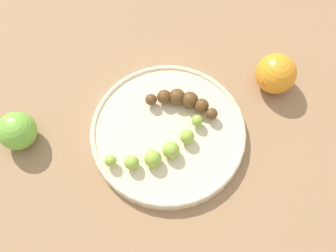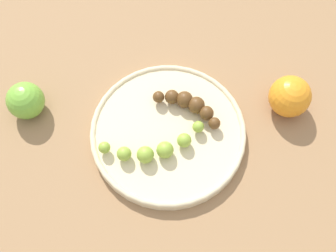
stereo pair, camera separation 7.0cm
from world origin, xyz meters
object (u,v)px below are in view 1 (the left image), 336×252
(banana_overripe, at_px, (183,101))
(apple_green, at_px, (17,131))
(banana_green, at_px, (160,150))
(orange_fruit, at_px, (276,73))
(fruit_bowl, at_px, (168,132))

(banana_overripe, relative_size, apple_green, 1.84)
(banana_green, distance_m, orange_fruit, 0.26)
(banana_green, xyz_separation_m, apple_green, (-0.06, -0.24, 0.00))
(banana_overripe, distance_m, banana_green, 0.10)
(banana_green, xyz_separation_m, orange_fruit, (-0.13, 0.23, 0.00))
(fruit_bowl, relative_size, banana_green, 1.58)
(banana_overripe, height_order, banana_green, banana_overripe)
(fruit_bowl, bearing_deg, banana_green, -23.31)
(fruit_bowl, height_order, apple_green, apple_green)
(orange_fruit, bearing_deg, banana_green, -61.15)
(fruit_bowl, height_order, banana_green, banana_green)
(banana_overripe, bearing_deg, fruit_bowl, 167.82)
(banana_green, height_order, apple_green, apple_green)
(fruit_bowl, height_order, banana_overripe, banana_overripe)
(fruit_bowl, bearing_deg, orange_fruit, 111.78)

